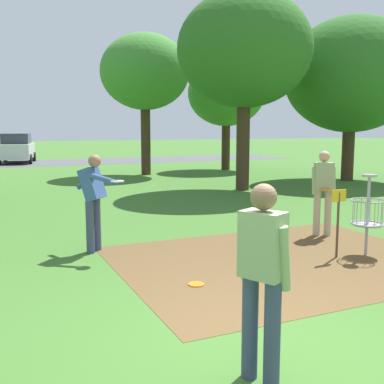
{
  "coord_description": "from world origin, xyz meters",
  "views": [
    {
      "loc": [
        -2.5,
        -3.71,
        2.15
      ],
      "look_at": [
        0.96,
        3.94,
        1.0
      ],
      "focal_mm": 43.43,
      "sensor_mm": 36.0,
      "label": 1
    }
  ],
  "objects_px": {
    "frisbee_by_tee": "(196,284)",
    "parked_car_center_left": "(17,148)",
    "disc_golf_basket": "(365,212)",
    "player_foreground_watching": "(93,196)",
    "tree_near_left": "(244,50)",
    "player_throwing": "(323,188)",
    "player_waiting_left": "(262,272)",
    "tree_near_right": "(226,94)",
    "tree_mid_center": "(145,72)",
    "tree_mid_left": "(351,75)"
  },
  "relations": [
    {
      "from": "frisbee_by_tee",
      "to": "parked_car_center_left",
      "type": "height_order",
      "value": "parked_car_center_left"
    },
    {
      "from": "disc_golf_basket",
      "to": "frisbee_by_tee",
      "type": "xyz_separation_m",
      "value": [
        -3.23,
        -0.21,
        -0.74
      ]
    },
    {
      "from": "player_foreground_watching",
      "to": "tree_near_left",
      "type": "bearing_deg",
      "value": 42.88
    },
    {
      "from": "parked_car_center_left",
      "to": "disc_golf_basket",
      "type": "bearing_deg",
      "value": -81.46
    },
    {
      "from": "player_throwing",
      "to": "player_waiting_left",
      "type": "relative_size",
      "value": 1.0
    },
    {
      "from": "player_waiting_left",
      "to": "tree_near_right",
      "type": "distance_m",
      "value": 20.87
    },
    {
      "from": "disc_golf_basket",
      "to": "player_throwing",
      "type": "xyz_separation_m",
      "value": [
        0.36,
        1.49,
        0.21
      ]
    },
    {
      "from": "player_foreground_watching",
      "to": "disc_golf_basket",
      "type": "bearing_deg",
      "value": -27.37
    },
    {
      "from": "tree_mid_center",
      "to": "parked_car_center_left",
      "type": "bearing_deg",
      "value": 115.33
    },
    {
      "from": "frisbee_by_tee",
      "to": "tree_mid_center",
      "type": "bearing_deg",
      "value": 73.78
    },
    {
      "from": "frisbee_by_tee",
      "to": "parked_car_center_left",
      "type": "distance_m",
      "value": 25.61
    },
    {
      "from": "tree_near_right",
      "to": "tree_mid_center",
      "type": "relative_size",
      "value": 0.87
    },
    {
      "from": "player_waiting_left",
      "to": "tree_mid_center",
      "type": "xyz_separation_m",
      "value": [
        4.92,
        17.54,
        3.72
      ]
    },
    {
      "from": "player_waiting_left",
      "to": "tree_near_right",
      "type": "bearing_deg",
      "value": 62.38
    },
    {
      "from": "disc_golf_basket",
      "to": "parked_car_center_left",
      "type": "bearing_deg",
      "value": 98.54
    },
    {
      "from": "player_waiting_left",
      "to": "frisbee_by_tee",
      "type": "distance_m",
      "value": 2.69
    },
    {
      "from": "tree_near_left",
      "to": "player_throwing",
      "type": "bearing_deg",
      "value": -107.44
    },
    {
      "from": "frisbee_by_tee",
      "to": "tree_mid_left",
      "type": "bearing_deg",
      "value": 39.54
    },
    {
      "from": "disc_golf_basket",
      "to": "tree_near_left",
      "type": "height_order",
      "value": "tree_near_left"
    },
    {
      "from": "tree_mid_center",
      "to": "tree_near_right",
      "type": "bearing_deg",
      "value": 9.35
    },
    {
      "from": "player_foreground_watching",
      "to": "tree_mid_center",
      "type": "height_order",
      "value": "tree_mid_center"
    },
    {
      "from": "disc_golf_basket",
      "to": "tree_mid_left",
      "type": "xyz_separation_m",
      "value": [
        8.0,
        9.07,
        3.53
      ]
    },
    {
      "from": "tree_near_left",
      "to": "frisbee_by_tee",
      "type": "bearing_deg",
      "value": -124.04
    },
    {
      "from": "tree_near_left",
      "to": "parked_car_center_left",
      "type": "distance_m",
      "value": 18.65
    },
    {
      "from": "disc_golf_basket",
      "to": "frisbee_by_tee",
      "type": "bearing_deg",
      "value": -176.36
    },
    {
      "from": "disc_golf_basket",
      "to": "player_foreground_watching",
      "type": "height_order",
      "value": "player_foreground_watching"
    },
    {
      "from": "player_foreground_watching",
      "to": "player_waiting_left",
      "type": "bearing_deg",
      "value": -85.85
    },
    {
      "from": "player_throwing",
      "to": "tree_mid_center",
      "type": "relative_size",
      "value": 0.26
    },
    {
      "from": "frisbee_by_tee",
      "to": "tree_near_right",
      "type": "height_order",
      "value": "tree_near_right"
    },
    {
      "from": "tree_near_right",
      "to": "parked_car_center_left",
      "type": "height_order",
      "value": "tree_near_right"
    },
    {
      "from": "parked_car_center_left",
      "to": "player_throwing",
      "type": "bearing_deg",
      "value": -80.09
    },
    {
      "from": "disc_golf_basket",
      "to": "tree_mid_center",
      "type": "distance_m",
      "value": 15.43
    },
    {
      "from": "player_foreground_watching",
      "to": "frisbee_by_tee",
      "type": "xyz_separation_m",
      "value": [
        0.88,
        -2.33,
        -0.98
      ]
    },
    {
      "from": "player_throwing",
      "to": "tree_near_right",
      "type": "bearing_deg",
      "value": 68.92
    },
    {
      "from": "tree_mid_center",
      "to": "parked_car_center_left",
      "type": "relative_size",
      "value": 1.45
    },
    {
      "from": "disc_golf_basket",
      "to": "parked_car_center_left",
      "type": "distance_m",
      "value": 25.66
    },
    {
      "from": "player_throwing",
      "to": "tree_near_right",
      "type": "distance_m",
      "value": 15.45
    },
    {
      "from": "player_foreground_watching",
      "to": "parked_car_center_left",
      "type": "xyz_separation_m",
      "value": [
        0.3,
        23.25,
        -0.06
      ]
    },
    {
      "from": "player_throwing",
      "to": "tree_mid_left",
      "type": "bearing_deg",
      "value": 44.77
    },
    {
      "from": "tree_mid_left",
      "to": "player_waiting_left",
      "type": "bearing_deg",
      "value": -135.08
    },
    {
      "from": "tree_near_right",
      "to": "tree_mid_left",
      "type": "xyz_separation_m",
      "value": [
        2.19,
        -6.57,
        0.36
      ]
    },
    {
      "from": "frisbee_by_tee",
      "to": "parked_car_center_left",
      "type": "xyz_separation_m",
      "value": [
        -0.59,
        25.58,
        0.91
      ]
    },
    {
      "from": "tree_near_right",
      "to": "tree_mid_center",
      "type": "xyz_separation_m",
      "value": [
        -4.65,
        -0.77,
        0.76
      ]
    },
    {
      "from": "player_foreground_watching",
      "to": "player_waiting_left",
      "type": "distance_m",
      "value": 4.81
    },
    {
      "from": "player_throwing",
      "to": "tree_mid_center",
      "type": "bearing_deg",
      "value": 86.58
    },
    {
      "from": "tree_near_left",
      "to": "parked_car_center_left",
      "type": "xyz_separation_m",
      "value": [
        -6.3,
        17.12,
        -3.86
      ]
    },
    {
      "from": "tree_near_right",
      "to": "parked_car_center_left",
      "type": "bearing_deg",
      "value": 134.67
    },
    {
      "from": "player_waiting_left",
      "to": "tree_near_right",
      "type": "xyz_separation_m",
      "value": [
        9.58,
        18.31,
        2.96
      ]
    },
    {
      "from": "tree_near_right",
      "to": "player_waiting_left",
      "type": "bearing_deg",
      "value": -117.62
    },
    {
      "from": "frisbee_by_tee",
      "to": "tree_mid_center",
      "type": "height_order",
      "value": "tree_mid_center"
    }
  ]
}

